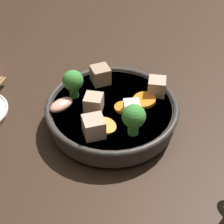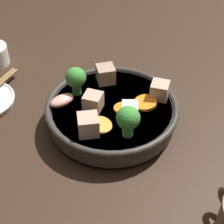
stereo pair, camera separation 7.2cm
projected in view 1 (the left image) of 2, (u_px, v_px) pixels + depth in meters
ground_plane at (112, 124)px, 0.74m from camera, size 3.00×3.00×0.00m
stirfry_bowl at (112, 111)px, 0.72m from camera, size 0.26×0.26×0.11m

